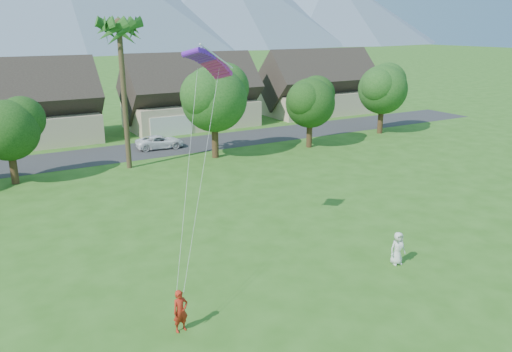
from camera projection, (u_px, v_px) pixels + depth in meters
ground at (377, 325)px, 20.53m from camera, size 500.00×500.00×0.00m
street at (134, 152)px, 48.72m from camera, size 90.00×7.00×0.01m
kite_flyer at (180, 311)px, 19.90m from camera, size 0.70×0.51×1.80m
watcher at (398, 248)px, 25.56m from camera, size 0.94×0.69×1.75m
parked_car at (160, 142)px, 49.83m from camera, size 4.93×2.64×1.31m
houses_row at (112, 104)px, 55.42m from camera, size 72.75×8.19×8.86m
tree_row at (137, 112)px, 41.71m from camera, size 62.27×6.67×8.45m
fan_palm at (119, 26)px, 39.78m from camera, size 3.00×3.00×13.80m
parafoil_kite at (208, 60)px, 24.83m from camera, size 3.16×1.50×0.50m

